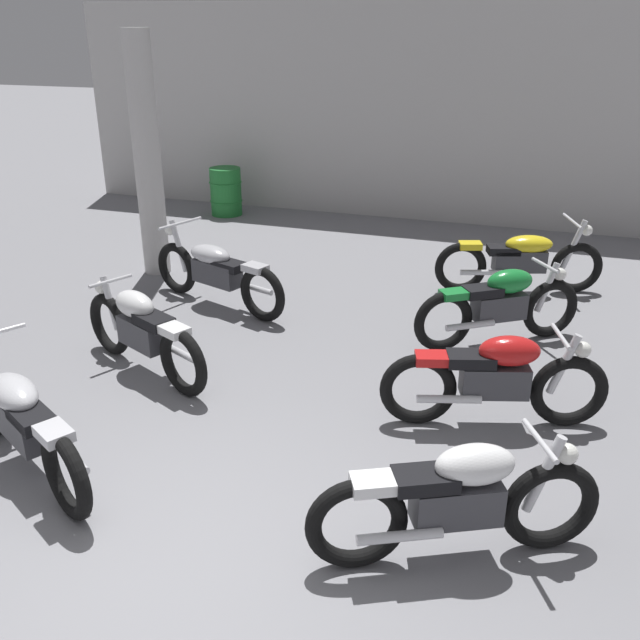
{
  "coord_description": "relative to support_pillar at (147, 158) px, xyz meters",
  "views": [
    {
      "loc": [
        2.02,
        -2.88,
        3.28
      ],
      "look_at": [
        0.0,
        3.14,
        0.55
      ],
      "focal_mm": 39.19,
      "sensor_mm": 36.0,
      "label": 1
    }
  ],
  "objects": [
    {
      "name": "ground_plane",
      "position": [
        3.15,
        -5.28,
        -1.6
      ],
      "size": [
        60.0,
        60.0,
        0.0
      ],
      "primitive_type": "plane",
      "color": "gray"
    },
    {
      "name": "back_wall",
      "position": [
        3.15,
        4.05,
        0.2
      ],
      "size": [
        13.39,
        0.24,
        3.6
      ],
      "primitive_type": "cube",
      "color": "#BCBAB7",
      "rests_on": "ground"
    },
    {
      "name": "support_pillar",
      "position": [
        0.0,
        0.0,
        0.0
      ],
      "size": [
        0.36,
        0.36,
        3.2
      ],
      "primitive_type": "cylinder",
      "color": "#BCBAB7",
      "rests_on": "ground"
    },
    {
      "name": "motorcycle_left_row_0",
      "position": [
        1.51,
        -4.5,
        -1.15
      ],
      "size": [
        1.95,
        1.17,
        0.97
      ],
      "color": "black",
      "rests_on": "ground"
    },
    {
      "name": "motorcycle_left_row_1",
      "position": [
        1.5,
        -2.75,
        -1.14
      ],
      "size": [
        1.83,
        0.94,
        0.88
      ],
      "color": "black",
      "rests_on": "ground"
    },
    {
      "name": "motorcycle_left_row_2",
      "position": [
        1.39,
        -0.9,
        -1.15
      ],
      "size": [
        2.08,
        0.95,
        0.97
      ],
      "color": "black",
      "rests_on": "ground"
    },
    {
      "name": "motorcycle_right_row_0",
      "position": [
        4.85,
        -4.41,
        -1.14
      ],
      "size": [
        1.81,
        0.98,
        0.88
      ],
      "color": "black",
      "rests_on": "ground"
    },
    {
      "name": "motorcycle_right_row_1",
      "position": [
        4.92,
        -2.65,
        -1.14
      ],
      "size": [
        1.92,
        0.74,
        0.88
      ],
      "color": "black",
      "rests_on": "ground"
    },
    {
      "name": "motorcycle_right_row_2",
      "position": [
        4.79,
        -0.92,
        -1.14
      ],
      "size": [
        1.68,
        1.21,
        0.88
      ],
      "color": "black",
      "rests_on": "ground"
    },
    {
      "name": "motorcycle_right_row_3",
      "position": [
        4.9,
        0.78,
        -1.15
      ],
      "size": [
        2.09,
        0.92,
        0.97
      ],
      "color": "black",
      "rests_on": "ground"
    },
    {
      "name": "oil_drum",
      "position": [
        -0.44,
        3.18,
        -1.18
      ],
      "size": [
        0.59,
        0.59,
        0.85
      ],
      "color": "#1E722D",
      "rests_on": "ground"
    }
  ]
}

